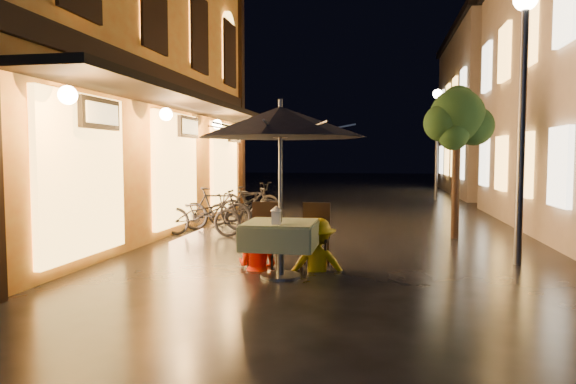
% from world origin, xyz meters
% --- Properties ---
extents(ground, '(90.00, 90.00, 0.00)m').
position_xyz_m(ground, '(0.00, 0.00, 0.00)').
color(ground, black).
rests_on(ground, ground).
extents(west_building, '(5.90, 11.40, 7.40)m').
position_xyz_m(west_building, '(-5.72, 4.00, 3.71)').
color(west_building, orange).
rests_on(west_building, ground).
extents(east_building_far, '(7.30, 10.30, 7.30)m').
position_xyz_m(east_building_far, '(7.49, 18.00, 3.66)').
color(east_building_far, '#BCA895').
rests_on(east_building_far, ground).
extents(street_tree, '(1.43, 1.20, 3.15)m').
position_xyz_m(street_tree, '(2.41, 4.51, 2.42)').
color(street_tree, black).
rests_on(street_tree, ground).
extents(streetlamp_near, '(0.36, 0.36, 4.23)m').
position_xyz_m(streetlamp_near, '(3.00, 2.00, 2.92)').
color(streetlamp_near, '#59595E').
rests_on(streetlamp_near, ground).
extents(streetlamp_far, '(0.36, 0.36, 4.23)m').
position_xyz_m(streetlamp_far, '(3.00, 14.00, 2.92)').
color(streetlamp_far, '#59595E').
rests_on(streetlamp_far, ground).
extents(cafe_table, '(0.99, 0.99, 0.78)m').
position_xyz_m(cafe_table, '(-0.48, 0.52, 0.59)').
color(cafe_table, '#59595E').
rests_on(cafe_table, ground).
extents(patio_umbrella, '(2.35, 2.35, 2.46)m').
position_xyz_m(patio_umbrella, '(-0.48, 0.52, 2.15)').
color(patio_umbrella, '#59595E').
rests_on(patio_umbrella, ground).
extents(cafe_chair_left, '(0.42, 0.42, 0.97)m').
position_xyz_m(cafe_chair_left, '(-0.88, 1.25, 0.54)').
color(cafe_chair_left, black).
rests_on(cafe_chair_left, ground).
extents(cafe_chair_right, '(0.42, 0.42, 0.97)m').
position_xyz_m(cafe_chair_right, '(-0.08, 1.25, 0.54)').
color(cafe_chair_right, black).
rests_on(cafe_chair_right, ground).
extents(table_lantern, '(0.16, 0.16, 0.25)m').
position_xyz_m(table_lantern, '(-0.48, 0.23, 0.92)').
color(table_lantern, white).
rests_on(table_lantern, cafe_table).
extents(person_orange, '(0.78, 0.68, 1.36)m').
position_xyz_m(person_orange, '(-0.93, 1.03, 0.68)').
color(person_orange, '#F82003').
rests_on(person_orange, ground).
extents(person_yellow, '(1.06, 0.73, 1.50)m').
position_xyz_m(person_yellow, '(-0.04, 1.07, 0.75)').
color(person_yellow, '#D2AC06').
rests_on(person_yellow, ground).
extents(bicycle_0, '(1.76, 0.67, 0.92)m').
position_xyz_m(bicycle_0, '(-2.83, 3.87, 0.46)').
color(bicycle_0, black).
rests_on(bicycle_0, ground).
extents(bicycle_1, '(1.66, 0.61, 0.98)m').
position_xyz_m(bicycle_1, '(-2.79, 4.70, 0.49)').
color(bicycle_1, black).
rests_on(bicycle_1, ground).
extents(bicycle_2, '(1.58, 0.63, 0.82)m').
position_xyz_m(bicycle_2, '(-2.48, 5.56, 0.41)').
color(bicycle_2, black).
rests_on(bicycle_2, ground).
extents(bicycle_3, '(1.58, 0.99, 0.92)m').
position_xyz_m(bicycle_3, '(-2.38, 6.25, 0.46)').
color(bicycle_3, black).
rests_on(bicycle_3, ground).
extents(bicycle_4, '(1.96, 1.09, 0.98)m').
position_xyz_m(bicycle_4, '(-2.68, 7.43, 0.49)').
color(bicycle_4, black).
rests_on(bicycle_4, ground).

